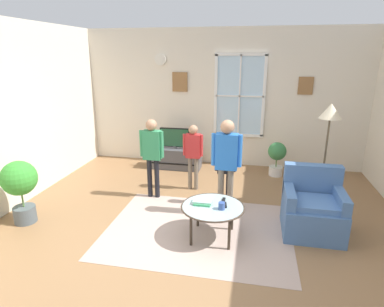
{
  "coord_description": "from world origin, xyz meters",
  "views": [
    {
      "loc": [
        0.7,
        -3.62,
        2.31
      ],
      "look_at": [
        -0.13,
        0.52,
        0.99
      ],
      "focal_mm": 30.0,
      "sensor_mm": 36.0,
      "label": 1
    }
  ],
  "objects_px": {
    "person_blue_shirt": "(226,157)",
    "potted_plant_by_window": "(277,156)",
    "tv_stand": "(175,158)",
    "person_red_shirt": "(193,150)",
    "remote_near_books": "(225,205)",
    "person_green_shirt": "(152,150)",
    "floor_lamp": "(329,122)",
    "coffee_table": "(213,208)",
    "cup": "(222,206)",
    "remote_near_cup": "(224,200)",
    "armchair": "(312,209)",
    "book_stack": "(203,202)",
    "person_black_shirt": "(225,165)",
    "potted_plant_corner": "(20,184)",
    "television": "(175,138)"
  },
  "relations": [
    {
      "from": "remote_near_books",
      "to": "floor_lamp",
      "type": "xyz_separation_m",
      "value": [
        1.38,
        1.16,
        0.91
      ]
    },
    {
      "from": "coffee_table",
      "to": "remote_near_cup",
      "type": "xyz_separation_m",
      "value": [
        0.12,
        0.18,
        0.04
      ]
    },
    {
      "from": "tv_stand",
      "to": "armchair",
      "type": "distance_m",
      "value": 3.23
    },
    {
      "from": "tv_stand",
      "to": "person_blue_shirt",
      "type": "xyz_separation_m",
      "value": [
        1.24,
        -1.88,
        0.69
      ]
    },
    {
      "from": "remote_near_books",
      "to": "floor_lamp",
      "type": "bearing_deg",
      "value": 39.99
    },
    {
      "from": "person_green_shirt",
      "to": "floor_lamp",
      "type": "height_order",
      "value": "floor_lamp"
    },
    {
      "from": "person_black_shirt",
      "to": "potted_plant_by_window",
      "type": "bearing_deg",
      "value": 60.15
    },
    {
      "from": "person_red_shirt",
      "to": "potted_plant_by_window",
      "type": "relative_size",
      "value": 1.72
    },
    {
      "from": "cup",
      "to": "remote_near_cup",
      "type": "xyz_separation_m",
      "value": [
        0.0,
        0.24,
        -0.04
      ]
    },
    {
      "from": "armchair",
      "to": "person_blue_shirt",
      "type": "bearing_deg",
      "value": 168.39
    },
    {
      "from": "person_green_shirt",
      "to": "potted_plant_by_window",
      "type": "height_order",
      "value": "person_green_shirt"
    },
    {
      "from": "television",
      "to": "person_black_shirt",
      "type": "distance_m",
      "value": 1.97
    },
    {
      "from": "coffee_table",
      "to": "book_stack",
      "type": "bearing_deg",
      "value": 160.3
    },
    {
      "from": "floor_lamp",
      "to": "remote_near_cup",
      "type": "bearing_deg",
      "value": -144.03
    },
    {
      "from": "remote_near_books",
      "to": "book_stack",
      "type": "bearing_deg",
      "value": 179.03
    },
    {
      "from": "potted_plant_by_window",
      "to": "armchair",
      "type": "bearing_deg",
      "value": -80.08
    },
    {
      "from": "floor_lamp",
      "to": "potted_plant_corner",
      "type": "bearing_deg",
      "value": -162.55
    },
    {
      "from": "tv_stand",
      "to": "television",
      "type": "bearing_deg",
      "value": -90.0
    },
    {
      "from": "armchair",
      "to": "person_black_shirt",
      "type": "relative_size",
      "value": 0.81
    },
    {
      "from": "coffee_table",
      "to": "tv_stand",
      "type": "bearing_deg",
      "value": 114.18
    },
    {
      "from": "television",
      "to": "person_red_shirt",
      "type": "relative_size",
      "value": 0.53
    },
    {
      "from": "person_blue_shirt",
      "to": "potted_plant_by_window",
      "type": "bearing_deg",
      "value": 65.64
    },
    {
      "from": "remote_near_cup",
      "to": "person_red_shirt",
      "type": "distance_m",
      "value": 1.51
    },
    {
      "from": "tv_stand",
      "to": "floor_lamp",
      "type": "height_order",
      "value": "floor_lamp"
    },
    {
      "from": "remote_near_cup",
      "to": "tv_stand",
      "type": "bearing_deg",
      "value": 118.09
    },
    {
      "from": "tv_stand",
      "to": "person_red_shirt",
      "type": "distance_m",
      "value": 1.3
    },
    {
      "from": "book_stack",
      "to": "potted_plant_by_window",
      "type": "bearing_deg",
      "value": 66.36
    },
    {
      "from": "armchair",
      "to": "person_blue_shirt",
      "type": "height_order",
      "value": "person_blue_shirt"
    },
    {
      "from": "person_green_shirt",
      "to": "tv_stand",
      "type": "bearing_deg",
      "value": 90.09
    },
    {
      "from": "remote_near_books",
      "to": "person_green_shirt",
      "type": "distance_m",
      "value": 1.68
    },
    {
      "from": "person_green_shirt",
      "to": "floor_lamp",
      "type": "distance_m",
      "value": 2.73
    },
    {
      "from": "tv_stand",
      "to": "remote_near_cup",
      "type": "distance_m",
      "value": 2.69
    },
    {
      "from": "person_green_shirt",
      "to": "armchair",
      "type": "bearing_deg",
      "value": -14.81
    },
    {
      "from": "book_stack",
      "to": "person_red_shirt",
      "type": "relative_size",
      "value": 0.21
    },
    {
      "from": "person_black_shirt",
      "to": "potted_plant_corner",
      "type": "bearing_deg",
      "value": -158.17
    },
    {
      "from": "cup",
      "to": "person_blue_shirt",
      "type": "relative_size",
      "value": 0.06
    },
    {
      "from": "tv_stand",
      "to": "potted_plant_corner",
      "type": "bearing_deg",
      "value": -120.08
    },
    {
      "from": "person_green_shirt",
      "to": "coffee_table",
      "type": "bearing_deg",
      "value": -42.84
    },
    {
      "from": "book_stack",
      "to": "remote_near_cup",
      "type": "xyz_separation_m",
      "value": [
        0.26,
        0.13,
        -0.01
      ]
    },
    {
      "from": "tv_stand",
      "to": "potted_plant_by_window",
      "type": "relative_size",
      "value": 1.6
    },
    {
      "from": "coffee_table",
      "to": "person_black_shirt",
      "type": "xyz_separation_m",
      "value": [
        0.06,
        0.98,
        0.25
      ]
    },
    {
      "from": "television",
      "to": "potted_plant_corner",
      "type": "bearing_deg",
      "value": -120.11
    },
    {
      "from": "cup",
      "to": "person_black_shirt",
      "type": "relative_size",
      "value": 0.09
    },
    {
      "from": "person_red_shirt",
      "to": "book_stack",
      "type": "bearing_deg",
      "value": -74.25
    },
    {
      "from": "coffee_table",
      "to": "person_green_shirt",
      "type": "bearing_deg",
      "value": 137.16
    },
    {
      "from": "armchair",
      "to": "book_stack",
      "type": "relative_size",
      "value": 3.53
    },
    {
      "from": "person_black_shirt",
      "to": "person_blue_shirt",
      "type": "bearing_deg",
      "value": -83.11
    },
    {
      "from": "coffee_table",
      "to": "cup",
      "type": "distance_m",
      "value": 0.15
    },
    {
      "from": "person_red_shirt",
      "to": "person_black_shirt",
      "type": "bearing_deg",
      "value": -40.95
    },
    {
      "from": "cup",
      "to": "remote_near_cup",
      "type": "relative_size",
      "value": 0.66
    }
  ]
}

